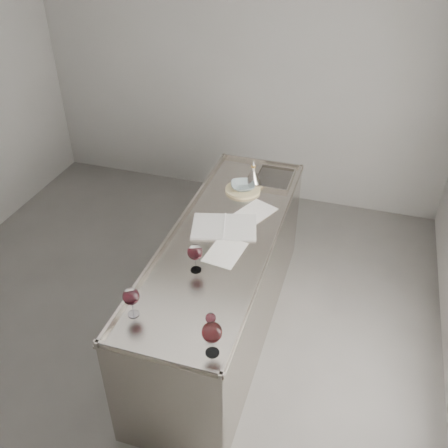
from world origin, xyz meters
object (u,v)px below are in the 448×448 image
(counter, at_px, (223,284))
(wine_funnel, at_px, (253,177))
(wine_glass_middle, at_px, (195,253))
(ceramic_bowl, at_px, (243,186))
(wine_glass_right, at_px, (212,333))
(wine_glass_small, at_px, (211,319))
(wine_glass_left, at_px, (131,297))
(notebook, at_px, (224,227))

(counter, distance_m, wine_funnel, 0.95)
(wine_glass_middle, distance_m, ceramic_bowl, 1.08)
(wine_glass_right, xyz_separation_m, wine_glass_small, (-0.06, 0.16, -0.07))
(wine_glass_left, height_order, notebook, wine_glass_left)
(wine_glass_right, bearing_deg, wine_glass_small, 111.31)
(wine_glass_small, bearing_deg, wine_glass_left, -177.44)
(wine_glass_right, bearing_deg, notebook, 104.20)
(wine_funnel, bearing_deg, wine_glass_small, -83.62)
(counter, relative_size, wine_glass_right, 10.93)
(wine_glass_left, bearing_deg, wine_funnel, 80.12)
(wine_glass_left, xyz_separation_m, wine_glass_small, (0.48, 0.02, -0.05))
(notebook, relative_size, wine_funnel, 2.39)
(wine_glass_left, bearing_deg, wine_glass_small, 2.56)
(counter, xyz_separation_m, wine_glass_small, (0.21, -0.89, 0.56))
(notebook, xyz_separation_m, ceramic_bowl, (-0.01, 0.55, 0.04))
(wine_glass_left, height_order, wine_glass_right, wine_glass_right)
(wine_glass_small, xyz_separation_m, wine_funnel, (-0.19, 1.68, -0.02))
(counter, height_order, wine_glass_right, wine_glass_right)
(wine_glass_middle, height_order, notebook, wine_glass_middle)
(counter, distance_m, notebook, 0.49)
(wine_glass_right, xyz_separation_m, notebook, (-0.29, 1.16, -0.15))
(wine_glass_right, bearing_deg, wine_glass_middle, 117.33)
(wine_glass_small, relative_size, wine_funnel, 0.55)
(notebook, distance_m, ceramic_bowl, 0.56)
(wine_glass_right, distance_m, ceramic_bowl, 1.74)
(wine_glass_left, height_order, wine_funnel, wine_funnel)
(wine_glass_small, bearing_deg, ceramic_bowl, 98.83)
(counter, height_order, wine_glass_middle, wine_glass_middle)
(counter, distance_m, wine_glass_middle, 0.74)
(wine_glass_small, bearing_deg, wine_funnel, 96.38)
(wine_funnel, bearing_deg, wine_glass_right, -82.26)
(wine_glass_small, bearing_deg, wine_glass_right, -68.69)
(wine_glass_middle, relative_size, wine_glass_right, 0.93)
(counter, relative_size, wine_glass_left, 12.14)
(wine_glass_right, height_order, ceramic_bowl, wine_glass_right)
(notebook, bearing_deg, wine_glass_left, -118.19)
(wine_glass_left, xyz_separation_m, notebook, (0.25, 1.02, -0.13))
(wine_glass_middle, bearing_deg, wine_glass_right, -62.67)
(wine_glass_middle, xyz_separation_m, wine_glass_right, (0.33, -0.64, 0.01))
(wine_funnel, bearing_deg, wine_glass_middle, -93.76)
(wine_glass_middle, xyz_separation_m, notebook, (0.03, 0.52, -0.14))
(ceramic_bowl, bearing_deg, wine_glass_small, -81.17)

